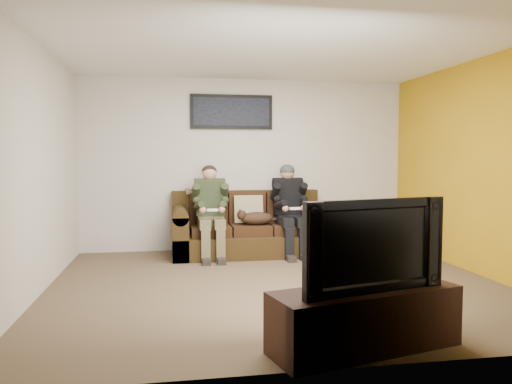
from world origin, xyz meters
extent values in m
plane|color=brown|center=(0.00, 0.00, 0.00)|extent=(5.00, 5.00, 0.00)
plane|color=silver|center=(0.00, 0.00, 2.60)|extent=(5.00, 5.00, 0.00)
plane|color=beige|center=(0.00, 2.25, 1.30)|extent=(5.00, 0.00, 5.00)
plane|color=beige|center=(0.00, -2.25, 1.30)|extent=(5.00, 0.00, 5.00)
plane|color=beige|center=(-2.50, 0.00, 1.30)|extent=(0.00, 4.50, 4.50)
plane|color=beige|center=(2.50, 0.00, 1.30)|extent=(0.00, 4.50, 4.50)
plane|color=#BE8E13|center=(2.49, 0.00, 1.30)|extent=(0.00, 4.50, 4.50)
cube|color=#362610|center=(-0.03, 1.75, 0.15)|extent=(2.22, 0.96, 0.30)
cube|color=#362610|center=(-0.03, 2.13, 0.61)|extent=(2.22, 0.20, 0.61)
cube|color=#362610|center=(-1.04, 1.75, 0.30)|extent=(0.22, 0.96, 0.61)
cube|color=#362610|center=(0.97, 1.75, 0.30)|extent=(0.22, 0.96, 0.61)
cylinder|color=#362610|center=(-1.04, 1.75, 0.61)|extent=(0.22, 0.96, 0.22)
cylinder|color=#362610|center=(0.97, 1.75, 0.61)|extent=(0.22, 0.96, 0.22)
cube|color=#341E10|center=(-0.61, 1.70, 0.37)|extent=(0.55, 0.61, 0.14)
cube|color=#341E10|center=(-0.61, 1.99, 0.67)|extent=(0.55, 0.14, 0.44)
cube|color=#341E10|center=(-0.03, 1.70, 0.37)|extent=(0.55, 0.61, 0.14)
cube|color=#341E10|center=(-0.03, 1.99, 0.67)|extent=(0.55, 0.14, 0.44)
cube|color=#341E10|center=(0.54, 1.70, 0.37)|extent=(0.55, 0.61, 0.14)
cube|color=#341E10|center=(0.54, 1.99, 0.67)|extent=(0.55, 0.14, 0.44)
cube|color=tan|center=(-0.03, 1.87, 0.65)|extent=(0.42, 0.20, 0.42)
cube|color=tan|center=(-0.71, 2.11, 0.91)|extent=(0.45, 0.22, 0.08)
cube|color=brown|center=(-0.61, 1.67, 0.51)|extent=(0.36, 0.30, 0.14)
cube|color=#2B351F|center=(-0.61, 1.77, 0.81)|extent=(0.40, 0.30, 0.53)
cylinder|color=#2B351F|center=(-0.61, 1.79, 1.02)|extent=(0.44, 0.18, 0.18)
sphere|color=tan|center=(-0.61, 1.81, 1.18)|extent=(0.21, 0.21, 0.21)
cube|color=brown|center=(-0.71, 1.47, 0.50)|extent=(0.15, 0.42, 0.13)
cube|color=brown|center=(-0.51, 1.47, 0.50)|extent=(0.15, 0.42, 0.13)
cube|color=brown|center=(-0.71, 1.27, 0.22)|extent=(0.12, 0.13, 0.44)
cube|color=brown|center=(-0.51, 1.27, 0.22)|extent=(0.12, 0.13, 0.44)
cube|color=black|center=(-0.71, 1.19, 0.04)|extent=(0.11, 0.26, 0.08)
cube|color=black|center=(-0.51, 1.19, 0.04)|extent=(0.11, 0.26, 0.08)
cylinder|color=#2B351F|center=(-0.81, 1.70, 0.91)|extent=(0.11, 0.30, 0.28)
cylinder|color=#2B351F|center=(-0.41, 1.70, 0.91)|extent=(0.11, 0.30, 0.28)
cylinder|color=#2B351F|center=(-0.78, 1.48, 0.75)|extent=(0.14, 0.32, 0.15)
cylinder|color=#2B351F|center=(-0.44, 1.48, 0.75)|extent=(0.14, 0.32, 0.15)
sphere|color=tan|center=(-0.74, 1.36, 0.70)|extent=(0.09, 0.09, 0.09)
sphere|color=tan|center=(-0.48, 1.36, 0.70)|extent=(0.09, 0.09, 0.09)
cube|color=white|center=(-0.61, 1.34, 0.70)|extent=(0.15, 0.04, 0.03)
ellipsoid|color=black|center=(-0.61, 1.82, 1.21)|extent=(0.22, 0.22, 0.17)
cube|color=black|center=(0.54, 1.67, 0.51)|extent=(0.36, 0.30, 0.14)
cube|color=black|center=(0.54, 1.77, 0.81)|extent=(0.40, 0.30, 0.53)
cylinder|color=black|center=(0.54, 1.79, 1.02)|extent=(0.44, 0.18, 0.18)
sphere|color=#AA785F|center=(0.54, 1.81, 1.18)|extent=(0.21, 0.21, 0.21)
cube|color=black|center=(0.44, 1.47, 0.50)|extent=(0.15, 0.42, 0.13)
cube|color=black|center=(0.64, 1.47, 0.50)|extent=(0.15, 0.42, 0.13)
cube|color=black|center=(0.44, 1.27, 0.22)|extent=(0.12, 0.13, 0.44)
cube|color=black|center=(0.64, 1.27, 0.22)|extent=(0.12, 0.13, 0.44)
cube|color=black|center=(0.44, 1.19, 0.04)|extent=(0.11, 0.26, 0.08)
cube|color=black|center=(0.64, 1.19, 0.04)|extent=(0.11, 0.26, 0.08)
cylinder|color=black|center=(0.34, 1.70, 0.91)|extent=(0.11, 0.30, 0.28)
cylinder|color=black|center=(0.74, 1.70, 0.91)|extent=(0.11, 0.30, 0.28)
cylinder|color=black|center=(0.37, 1.48, 0.75)|extent=(0.14, 0.32, 0.15)
cylinder|color=black|center=(0.71, 1.48, 0.75)|extent=(0.14, 0.32, 0.15)
sphere|color=#AA785F|center=(0.41, 1.36, 0.70)|extent=(0.09, 0.09, 0.09)
sphere|color=#AA785F|center=(0.67, 1.36, 0.70)|extent=(0.09, 0.09, 0.09)
cube|color=white|center=(0.54, 1.34, 0.70)|extent=(0.15, 0.04, 0.03)
ellipsoid|color=black|center=(0.54, 1.81, 1.21)|extent=(0.22, 0.22, 0.19)
ellipsoid|color=#452C1B|center=(0.05, 1.65, 0.54)|extent=(0.47, 0.26, 0.19)
sphere|color=#452C1B|center=(-0.17, 1.62, 0.59)|extent=(0.14, 0.14, 0.14)
cone|color=#452C1B|center=(-0.19, 1.58, 0.66)|extent=(0.04, 0.04, 0.04)
cone|color=#452C1B|center=(-0.19, 1.65, 0.66)|extent=(0.04, 0.04, 0.04)
cylinder|color=#452C1B|center=(0.29, 1.70, 0.50)|extent=(0.26, 0.13, 0.08)
cube|color=black|center=(-0.23, 2.22, 2.10)|extent=(1.25, 0.04, 0.52)
cube|color=black|center=(-0.23, 2.19, 2.10)|extent=(1.15, 0.01, 0.42)
cube|color=black|center=(0.23, -1.95, 0.23)|extent=(1.51, 0.80, 0.45)
imported|color=black|center=(0.23, -1.95, 0.79)|extent=(1.17, 0.43, 0.67)
camera|label=1|loc=(-1.17, -5.35, 1.42)|focal=35.00mm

